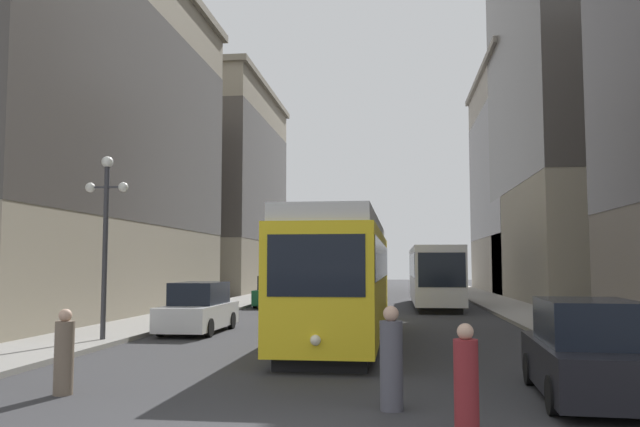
{
  "coord_description": "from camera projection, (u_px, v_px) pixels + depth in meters",
  "views": [
    {
      "loc": [
        1.87,
        -8.07,
        2.45
      ],
      "look_at": [
        0.04,
        7.21,
        3.7
      ],
      "focal_mm": 35.8,
      "sensor_mm": 36.0,
      "label": 1
    }
  ],
  "objects": [
    {
      "name": "sidewalk_left",
      "position": [
        264.0,
        296.0,
        48.58
      ],
      "size": [
        3.13,
        120.0,
        0.15
      ],
      "primitive_type": "cube",
      "color": "gray",
      "rests_on": "ground"
    },
    {
      "name": "lamp_post_left_near",
      "position": [
        106.0,
        219.0,
        20.1
      ],
      "size": [
        1.41,
        0.36,
        5.75
      ],
      "color": "#333338",
      "rests_on": "sidewalk_left"
    },
    {
      "name": "parked_car_right_far",
      "position": [
        588.0,
        353.0,
        11.62
      ],
      "size": [
        2.09,
        4.44,
        1.82
      ],
      "rotation": [
        0.0,
        0.0,
        3.08
      ],
      "color": "black",
      "rests_on": "ground"
    },
    {
      "name": "parked_car_left_near",
      "position": [
        274.0,
        292.0,
        37.69
      ],
      "size": [
        2.0,
        4.78,
        1.82
      ],
      "rotation": [
        0.0,
        0.0,
        0.03
      ],
      "color": "black",
      "rests_on": "ground"
    },
    {
      "name": "building_left_corner",
      "position": [
        196.0,
        188.0,
        59.05
      ],
      "size": [
        14.09,
        20.04,
        18.71
      ],
      "color": "gray",
      "rests_on": "ground"
    },
    {
      "name": "transit_bus",
      "position": [
        434.0,
        274.0,
        37.66
      ],
      "size": [
        2.64,
        13.02,
        3.45
      ],
      "rotation": [
        0.0,
        0.0,
        0.0
      ],
      "color": "black",
      "rests_on": "ground"
    },
    {
      "name": "pedestrian_on_sidewalk",
      "position": [
        466.0,
        383.0,
        9.26
      ],
      "size": [
        0.36,
        0.36,
        1.6
      ],
      "rotation": [
        0.0,
        0.0,
        1.16
      ],
      "color": "maroon",
      "rests_on": "ground"
    },
    {
      "name": "building_right_far",
      "position": [
        558.0,
        177.0,
        57.68
      ],
      "size": [
        13.95,
        20.27,
        20.14
      ],
      "color": "#A89E8E",
      "rests_on": "ground"
    },
    {
      "name": "pedestrian_crossing_near",
      "position": [
        64.0,
        355.0,
        12.12
      ],
      "size": [
        0.36,
        0.36,
        1.62
      ],
      "rotation": [
        0.0,
        0.0,
        4.95
      ],
      "color": "#6B5B4C",
      "rests_on": "ground"
    },
    {
      "name": "streetcar",
      "position": [
        342.0,
        276.0,
        20.56
      ],
      "size": [
        2.72,
        13.13,
        3.89
      ],
      "rotation": [
        0.0,
        0.0,
        -0.01
      ],
      "color": "black",
      "rests_on": "ground"
    },
    {
      "name": "pedestrian_crossing_far",
      "position": [
        391.0,
        361.0,
        10.83
      ],
      "size": [
        0.39,
        0.39,
        1.76
      ],
      "rotation": [
        0.0,
        0.0,
        0.97
      ],
      "color": "#4C4C56",
      "rests_on": "ground"
    },
    {
      "name": "building_right_midblock",
      "position": [
        620.0,
        66.0,
        43.54
      ],
      "size": [
        15.44,
        20.51,
        31.03
      ],
      "color": "gray",
      "rests_on": "ground"
    },
    {
      "name": "building_left_midblock",
      "position": [
        14.0,
        128.0,
        31.96
      ],
      "size": [
        15.36,
        24.31,
        18.14
      ],
      "color": "gray",
      "rests_on": "ground"
    },
    {
      "name": "parked_car_left_mid",
      "position": [
        199.0,
        309.0,
        23.3
      ],
      "size": [
        1.91,
        4.72,
        1.82
      ],
      "rotation": [
        0.0,
        0.0,
        -0.01
      ],
      "color": "black",
      "rests_on": "ground"
    },
    {
      "name": "sidewalk_right",
      "position": [
        484.0,
        297.0,
        46.63
      ],
      "size": [
        3.13,
        120.0,
        0.15
      ],
      "primitive_type": "cube",
      "color": "gray",
      "rests_on": "ground"
    }
  ]
}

